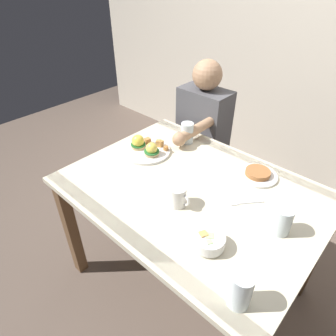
{
  "coord_description": "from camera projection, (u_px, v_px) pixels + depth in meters",
  "views": [
    {
      "loc": [
        0.65,
        -0.87,
        1.63
      ],
      "look_at": [
        -0.15,
        0.0,
        0.78
      ],
      "focal_mm": 31.03,
      "sensor_mm": 36.0,
      "label": 1
    }
  ],
  "objects": [
    {
      "name": "water_glass_extra",
      "position": [
        187.0,
        134.0,
        1.71
      ],
      "size": [
        0.07,
        0.07,
        0.12
      ],
      "color": "silver",
      "rests_on": "dining_table"
    },
    {
      "name": "coffee_mug",
      "position": [
        178.0,
        196.0,
        1.27
      ],
      "size": [
        0.11,
        0.08,
        0.09
      ],
      "color": "white",
      "rests_on": "dining_table"
    },
    {
      "name": "fork",
      "position": [
        245.0,
        203.0,
        1.3
      ],
      "size": [
        0.12,
        0.13,
        0.0
      ],
      "color": "silver",
      "rests_on": "dining_table"
    },
    {
      "name": "diner_person",
      "position": [
        201.0,
        132.0,
        2.02
      ],
      "size": [
        0.34,
        0.54,
        1.14
      ],
      "color": "#33333D",
      "rests_on": "ground_plane"
    },
    {
      "name": "water_glass_far",
      "position": [
        240.0,
        291.0,
        0.89
      ],
      "size": [
        0.07,
        0.07,
        0.14
      ],
      "color": "silver",
      "rests_on": "dining_table"
    },
    {
      "name": "ground_plane",
      "position": [
        186.0,
        278.0,
        1.83
      ],
      "size": [
        6.0,
        6.0,
        0.0
      ],
      "primitive_type": "plane",
      "color": "brown"
    },
    {
      "name": "side_plate",
      "position": [
        257.0,
        174.0,
        1.46
      ],
      "size": [
        0.2,
        0.2,
        0.04
      ],
      "color": "white",
      "rests_on": "dining_table"
    },
    {
      "name": "fruit_bowl",
      "position": [
        209.0,
        242.0,
        1.09
      ],
      "size": [
        0.12,
        0.12,
        0.06
      ],
      "color": "white",
      "rests_on": "dining_table"
    },
    {
      "name": "eggs_benedict_plate",
      "position": [
        146.0,
        148.0,
        1.64
      ],
      "size": [
        0.27,
        0.27,
        0.09
      ],
      "color": "white",
      "rests_on": "dining_table"
    },
    {
      "name": "water_glass_near",
      "position": [
        281.0,
        222.0,
        1.14
      ],
      "size": [
        0.08,
        0.08,
        0.12
      ],
      "color": "silver",
      "rests_on": "dining_table"
    },
    {
      "name": "dining_table",
      "position": [
        191.0,
        204.0,
        1.46
      ],
      "size": [
        1.2,
        0.9,
        0.74
      ],
      "color": "beige",
      "rests_on": "ground_plane"
    },
    {
      "name": "back_wall",
      "position": [
        335.0,
        20.0,
        1.96
      ],
      "size": [
        4.8,
        0.1,
        2.6
      ],
      "primitive_type": "cube",
      "color": "beige",
      "rests_on": "ground_plane"
    }
  ]
}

